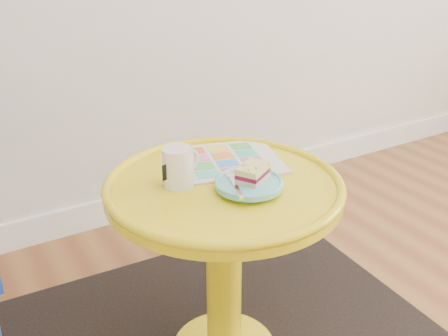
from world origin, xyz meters
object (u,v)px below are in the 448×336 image
mug (179,166)px  newspaper (225,160)px  plate (249,184)px  side_table (224,237)px

mug → newspaper: bearing=5.2°
newspaper → plate: 0.18m
side_table → mug: mug is taller
newspaper → plate: (-0.04, -0.18, 0.01)m
mug → side_table: bearing=-40.3°
newspaper → mug: size_ratio=2.76×
side_table → newspaper: bearing=57.8°
newspaper → plate: size_ratio=1.79×
mug → plate: 0.18m
mug → plate: mug is taller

